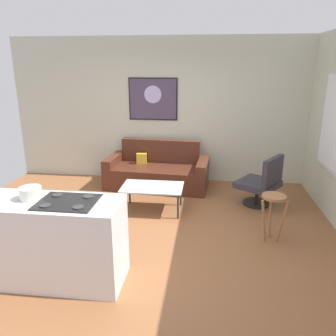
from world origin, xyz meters
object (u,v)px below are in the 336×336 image
Objects in this scene: wall_painting at (153,99)px; armchair at (262,182)px; coffee_table at (152,188)px; mixing_bowl at (31,193)px; couch at (158,172)px; bar_stool at (273,206)px.

armchair is at bearing -30.23° from wall_painting.
mixing_bowl is (-0.97, -1.88, 0.61)m from coffee_table.
wall_painting is (-0.14, 0.44, 1.35)m from couch.
armchair is 1.33× the size of bar_stool.
bar_stool is at bearing -46.03° from couch.
bar_stool is 2.98m from mixing_bowl.
couch is at bearing 73.77° from mixing_bowl.
coffee_table is 2.20m from mixing_bowl.
coffee_table is 1.90m from bar_stool.
wall_painting reaches higher than couch.
armchair is at bearing 13.12° from coffee_table.
mixing_bowl is (-2.71, -1.12, 0.49)m from bar_stool.
couch is 3.06× the size of bar_stool.
couch is at bearing -71.99° from wall_painting.
couch reaches higher than bar_stool.
coffee_table is 1.13× the size of armchair.
mixing_bowl is 0.24× the size of wall_painting.
couch is 2.65m from bar_stool.
wall_painting is (-2.01, 1.17, 1.22)m from armchair.
couch is 2.29× the size of armchair.
coffee_table is at bearing 62.68° from mixing_bowl.
armchair reaches higher than couch.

